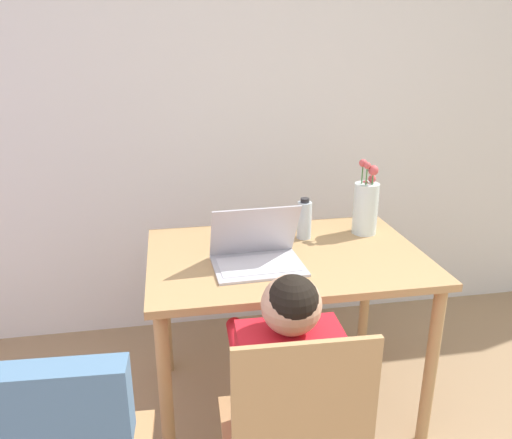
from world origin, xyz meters
name	(u,v)px	position (x,y,z in m)	size (l,w,h in m)	color
wall_back	(252,108)	(0.00, 2.23, 1.25)	(6.40, 0.05, 2.50)	silver
dining_table	(285,274)	(0.00, 1.40, 0.66)	(1.14, 0.78, 0.75)	tan
person_seated	(285,375)	(-0.15, 0.79, 0.62)	(0.32, 0.43, 0.99)	red
laptop	(257,251)	(-0.14, 1.32, 0.81)	(0.36, 0.27, 0.24)	#B2B2B7
flower_vase	(366,206)	(0.41, 1.58, 0.88)	(0.11, 0.11, 0.35)	silver
water_bottle	(304,219)	(0.12, 1.57, 0.84)	(0.06, 0.06, 0.19)	silver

